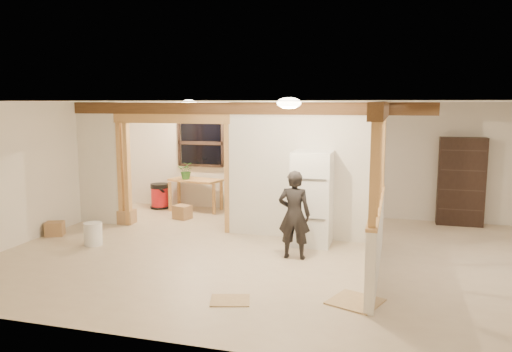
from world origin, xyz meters
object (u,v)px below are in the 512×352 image
(work_table, at_px, (196,195))
(woman, at_px, (294,215))
(shop_vac, at_px, (160,196))
(refrigerator, at_px, (312,198))
(bookshelf, at_px, (461,182))

(work_table, bearing_deg, woman, -33.01)
(woman, bearing_deg, shop_vac, -37.48)
(refrigerator, bearing_deg, bookshelf, 39.65)
(woman, xyz_separation_m, bookshelf, (2.82, 3.09, 0.18))
(woman, bearing_deg, work_table, -45.38)
(bookshelf, bearing_deg, work_table, -178.26)
(shop_vac, relative_size, bookshelf, 0.34)
(work_table, relative_size, bookshelf, 0.66)
(woman, relative_size, work_table, 1.21)
(work_table, bearing_deg, refrigerator, -21.78)
(woman, relative_size, shop_vac, 2.37)
(refrigerator, height_order, woman, refrigerator)
(work_table, bearing_deg, shop_vac, -166.86)
(bookshelf, bearing_deg, refrigerator, -140.35)
(woman, height_order, bookshelf, bookshelf)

